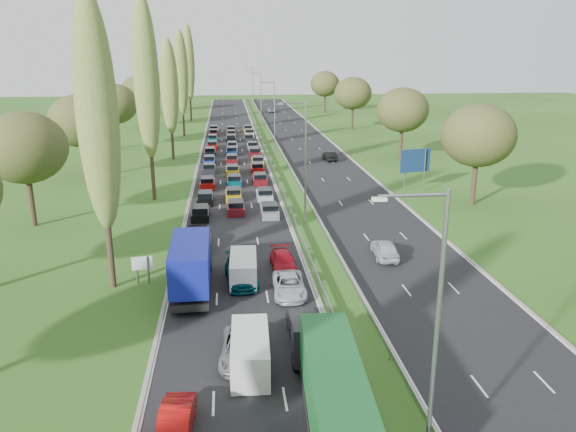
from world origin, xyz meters
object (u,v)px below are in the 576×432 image
white_van_front (250,350)px  direction_sign (415,163)px  info_sign (142,266)px  green_lorry (332,392)px  near_car_1 (175,424)px  near_car_3 (199,240)px  near_car_2 (193,269)px  white_van_rear (243,268)px  blue_lorry (192,264)px

white_van_front → direction_sign: (21.47, 37.35, 2.52)m
white_van_front → info_sign: info_sign is taller
green_lorry → white_van_front: 6.71m
near_car_1 → near_car_3: near_car_3 is taller
white_van_front → direction_sign: 43.16m
near_car_2 → white_van_rear: (3.73, -1.00, 0.34)m
near_car_1 → white_van_rear: (3.55, 17.41, 0.32)m
near_car_1 → blue_lorry: blue_lorry is taller
near_car_2 → near_car_1: bearing=-91.1°
near_car_2 → white_van_rear: white_van_rear is taller
green_lorry → info_sign: bearing=124.1°
white_van_front → info_sign: (-7.33, 12.25, 0.32)m
near_car_3 → blue_lorry: size_ratio=0.52×
near_car_3 → green_lorry: bearing=-78.5°
near_car_2 → direction_sign: size_ratio=0.91×
near_car_3 → white_van_front: 20.00m
near_car_3 → white_van_rear: bearing=-68.5°
near_car_3 → white_van_front: bearing=-83.6°
direction_sign → info_sign: bearing=-138.9°
white_van_rear → white_van_front: bearing=-87.9°
blue_lorry → direction_sign: size_ratio=1.79×
green_lorry → white_van_rear: green_lorry is taller
white_van_rear → info_sign: (-7.35, 0.21, 0.36)m
near_car_2 → near_car_3: bearing=87.6°
near_car_1 → white_van_front: size_ratio=0.80×
near_car_1 → info_sign: info_sign is taller
near_car_1 → green_lorry: (6.93, -0.32, 1.32)m
near_car_2 → direction_sign: 35.12m
near_car_3 → near_car_1: bearing=-93.8°
white_van_front → info_sign: 14.27m
green_lorry → info_sign: size_ratio=5.95×
blue_lorry → green_lorry: (7.04, -16.27, -0.02)m
near_car_1 → white_van_front: white_van_front is taller
blue_lorry → direction_sign: 36.74m
near_car_1 → near_car_3: (-0.09, 25.05, 0.03)m
near_car_2 → green_lorry: bearing=-70.8°
direction_sign → blue_lorry: bearing=-133.2°
blue_lorry → direction_sign: direction_sign is taller
near_car_3 → green_lorry: size_ratio=0.39×
white_van_rear → direction_sign: 33.28m
near_car_2 → direction_sign: (25.18, 24.31, 2.89)m
near_car_1 → near_car_3: 25.05m
white_van_rear → info_sign: info_sign is taller
near_car_2 → blue_lorry: 2.81m
near_car_2 → white_van_front: (3.71, -13.04, 0.37)m
near_car_2 → white_van_front: 13.56m
info_sign → white_van_front: bearing=-59.1°
near_car_2 → green_lorry: green_lorry is taller
green_lorry → info_sign: green_lorry is taller
white_van_rear → direction_sign: size_ratio=0.95×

